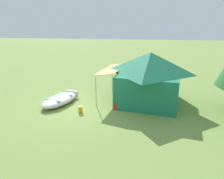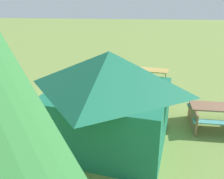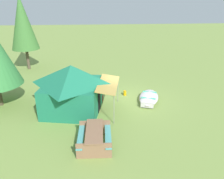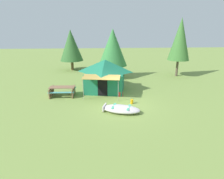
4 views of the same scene
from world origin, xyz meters
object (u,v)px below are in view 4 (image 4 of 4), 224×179
object	(u,v)px
canvas_cabin_tent	(105,75)
pine_tree_back_left	(113,47)
beached_rowboat	(121,109)
pine_tree_back_right	(180,39)
fuel_can	(132,102)
picnic_table	(62,90)
cooler_box	(120,93)
pine_tree_far_center	(71,45)

from	to	relation	value
canvas_cabin_tent	pine_tree_back_left	bearing A→B (deg)	77.65
beached_rowboat	pine_tree_back_left	distance (m)	9.47
pine_tree_back_left	pine_tree_back_right	xyz separation A→B (m)	(7.19, 0.16, 0.78)
fuel_can	pine_tree_back_right	xyz separation A→B (m)	(6.40, 7.78, 3.83)
canvas_cabin_tent	picnic_table	distance (m)	3.72
cooler_box	pine_tree_back_left	bearing A→B (deg)	91.28
beached_rowboat	pine_tree_back_left	size ratio (longest dim) A/B	0.52
canvas_cabin_tent	cooler_box	distance (m)	2.16
pine_tree_back_right	pine_tree_far_center	bearing A→B (deg)	161.40
cooler_box	fuel_can	bearing A→B (deg)	-69.41
picnic_table	fuel_can	distance (m)	5.57
picnic_table	pine_tree_back_left	size ratio (longest dim) A/B	0.39
canvas_cabin_tent	fuel_can	world-z (taller)	canvas_cabin_tent
beached_rowboat	pine_tree_back_right	size ratio (longest dim) A/B	0.43
pine_tree_back_left	picnic_table	bearing A→B (deg)	-128.13
picnic_table	pine_tree_far_center	distance (m)	10.16
fuel_can	pine_tree_far_center	size ratio (longest dim) A/B	0.06
fuel_can	pine_tree_back_right	bearing A→B (deg)	50.53
canvas_cabin_tent	pine_tree_far_center	xyz separation A→B (m)	(-3.87, 8.64, 1.73)
picnic_table	cooler_box	distance (m)	4.54
cooler_box	pine_tree_back_left	world-z (taller)	pine_tree_back_left
canvas_cabin_tent	pine_tree_back_right	bearing A→B (deg)	29.35
picnic_table	pine_tree_back_left	world-z (taller)	pine_tree_back_left
beached_rowboat	picnic_table	size ratio (longest dim) A/B	1.34
cooler_box	pine_tree_far_center	size ratio (longest dim) A/B	0.11
canvas_cabin_tent	pine_tree_back_left	distance (m)	4.89
picnic_table	pine_tree_back_right	size ratio (longest dim) A/B	0.32
beached_rowboat	fuel_can	world-z (taller)	beached_rowboat
beached_rowboat	picnic_table	bearing A→B (deg)	141.30
fuel_can	cooler_box	bearing A→B (deg)	110.59
fuel_can	picnic_table	bearing A→B (deg)	158.69
pine_tree_back_left	pine_tree_back_right	size ratio (longest dim) A/B	0.82
picnic_table	pine_tree_back_right	distance (m)	13.40
cooler_box	pine_tree_back_left	distance (m)	6.60
cooler_box	pine_tree_far_center	bearing A→B (deg)	116.26
picnic_table	cooler_box	world-z (taller)	picnic_table
canvas_cabin_tent	fuel_can	bearing A→B (deg)	-61.09
pine_tree_back_left	pine_tree_far_center	distance (m)	6.41
picnic_table	fuel_can	xyz separation A→B (m)	(5.18, -2.02, -0.32)
canvas_cabin_tent	picnic_table	bearing A→B (deg)	-161.19
canvas_cabin_tent	beached_rowboat	bearing A→B (deg)	-79.84
pine_tree_far_center	fuel_can	bearing A→B (deg)	-64.55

